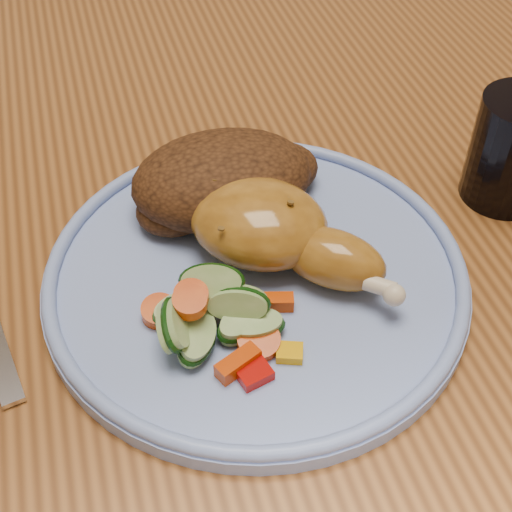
{
  "coord_description": "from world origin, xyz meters",
  "views": [
    {
      "loc": [
        -0.13,
        -0.47,
        1.12
      ],
      "look_at": [
        -0.04,
        -0.14,
        0.78
      ],
      "focal_mm": 50.0,
      "sensor_mm": 36.0,
      "label": 1
    }
  ],
  "objects": [
    {
      "name": "chair_far",
      "position": [
        0.0,
        0.63,
        0.49
      ],
      "size": [
        0.42,
        0.42,
        0.91
      ],
      "color": "#4C2D16",
      "rests_on": "ground"
    },
    {
      "name": "plate",
      "position": [
        -0.04,
        -0.14,
        0.76
      ],
      "size": [
        0.29,
        0.29,
        0.01
      ],
      "primitive_type": "cylinder",
      "color": "#7993DB",
      "rests_on": "dining_table"
    },
    {
      "name": "plate_rim",
      "position": [
        -0.04,
        -0.14,
        0.77
      ],
      "size": [
        0.29,
        0.29,
        0.01
      ],
      "primitive_type": "torus",
      "color": "#7993DB",
      "rests_on": "plate"
    },
    {
      "name": "vegetable_pile",
      "position": [
        -0.08,
        -0.19,
        0.78
      ],
      "size": [
        0.1,
        0.09,
        0.05
      ],
      "color": "#A50A05",
      "rests_on": "plate"
    },
    {
      "name": "chicken_leg",
      "position": [
        -0.02,
        -0.13,
        0.79
      ],
      "size": [
        0.14,
        0.15,
        0.05
      ],
      "color": "#A66E22",
      "rests_on": "plate"
    },
    {
      "name": "dining_table",
      "position": [
        0.0,
        0.0,
        0.67
      ],
      "size": [
        0.9,
        1.4,
        0.75
      ],
      "color": "brown",
      "rests_on": "ground"
    },
    {
      "name": "rice_pilaf",
      "position": [
        -0.04,
        -0.07,
        0.78
      ],
      "size": [
        0.15,
        0.1,
        0.06
      ],
      "color": "#442511",
      "rests_on": "plate"
    }
  ]
}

